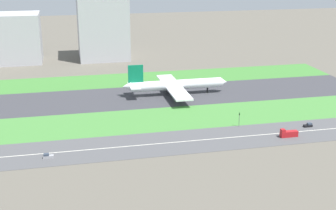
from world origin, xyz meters
The scene contains 14 objects.
ground_plane centered at (0.00, 0.00, 0.00)m, with size 800.00×800.00×0.00m, color #5B564C.
runway centered at (0.00, 0.00, 0.05)m, with size 280.00×46.00×0.10m, color #38383D.
grass_median_north centered at (0.00, 41.00, 0.05)m, with size 280.00×36.00×0.10m, color #3D7A33.
grass_median_south centered at (0.00, -41.00, 0.05)m, with size 280.00×36.00×0.10m, color #427F38.
highway centered at (0.00, -73.00, 0.05)m, with size 280.00×28.00×0.10m, color #4C4C4F.
highway_centerline centered at (0.00, -73.00, 0.11)m, with size 266.00×0.50×0.01m, color silver.
airliner centered at (20.78, 0.00, 6.23)m, with size 65.00×56.00×19.70m.
car_0 centered at (-52.27, -78.00, 0.92)m, with size 4.40×1.80×2.00m.
truck_0 centered at (57.89, -78.00, 1.67)m, with size 8.40×2.50×4.00m.
car_2 centered at (73.62, -68.00, 0.92)m, with size 4.40×1.80×2.00m.
traffic_light centered at (40.06, -60.01, 4.29)m, with size 0.36×0.50×7.20m.
terminal_building centered at (-90.00, 114.00, 19.05)m, with size 58.81×32.75×38.09m, color #B2B2B7.
hangar_building centered at (-11.66, 114.00, 26.45)m, with size 39.39×37.98×52.91m, color #B2B2B7.
fuel_tank_west centered at (0.37, 159.00, 6.44)m, with size 18.53×18.53×12.89m, color silver.
Camera 1 is at (-41.50, -264.66, 82.82)m, focal length 49.79 mm.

